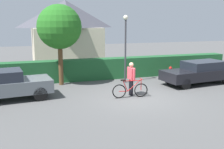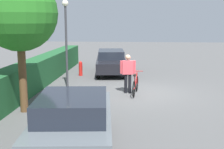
{
  "view_description": "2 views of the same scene",
  "coord_description": "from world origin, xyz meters",
  "px_view_note": "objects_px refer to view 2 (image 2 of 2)",
  "views": [
    {
      "loc": [
        -4.99,
        -11.36,
        3.6
      ],
      "look_at": [
        -1.06,
        0.5,
        1.13
      ],
      "focal_mm": 43.56,
      "sensor_mm": 36.0,
      "label": 1
    },
    {
      "loc": [
        -12.36,
        0.23,
        3.06
      ],
      "look_at": [
        0.08,
        1.25,
        0.76
      ],
      "focal_mm": 47.53,
      "sensor_mm": 36.0,
      "label": 2
    }
  ],
  "objects_px": {
    "tree_kerbside": "(19,14)",
    "fire_hydrant": "(81,68)",
    "parked_car_far": "(111,61)",
    "person_rider": "(128,71)",
    "bicycle": "(135,85)",
    "parked_car_near": "(74,120)",
    "street_lamp": "(66,31)"
  },
  "relations": [
    {
      "from": "parked_car_near",
      "to": "fire_hydrant",
      "type": "relative_size",
      "value": 5.02
    },
    {
      "from": "parked_car_far",
      "to": "fire_hydrant",
      "type": "distance_m",
      "value": 1.9
    },
    {
      "from": "person_rider",
      "to": "tree_kerbside",
      "type": "xyz_separation_m",
      "value": [
        -2.91,
        3.41,
        2.3
      ]
    },
    {
      "from": "parked_car_far",
      "to": "fire_hydrant",
      "type": "xyz_separation_m",
      "value": [
        -0.95,
        1.63,
        -0.28
      ]
    },
    {
      "from": "parked_car_near",
      "to": "bicycle",
      "type": "xyz_separation_m",
      "value": [
        5.57,
        -1.42,
        -0.36
      ]
    },
    {
      "from": "bicycle",
      "to": "tree_kerbside",
      "type": "bearing_deg",
      "value": 126.19
    },
    {
      "from": "tree_kerbside",
      "to": "parked_car_far",
      "type": "bearing_deg",
      "value": -16.75
    },
    {
      "from": "parked_car_far",
      "to": "person_rider",
      "type": "distance_m",
      "value": 4.87
    },
    {
      "from": "fire_hydrant",
      "to": "parked_car_near",
      "type": "bearing_deg",
      "value": -170.21
    },
    {
      "from": "parked_car_near",
      "to": "tree_kerbside",
      "type": "xyz_separation_m",
      "value": [
        2.83,
        2.32,
        2.52
      ]
    },
    {
      "from": "tree_kerbside",
      "to": "fire_hydrant",
      "type": "distance_m",
      "value": 7.3
    },
    {
      "from": "bicycle",
      "to": "fire_hydrant",
      "type": "xyz_separation_m",
      "value": [
        3.95,
        3.07,
        0.04
      ]
    },
    {
      "from": "parked_car_far",
      "to": "street_lamp",
      "type": "bearing_deg",
      "value": 157.07
    },
    {
      "from": "street_lamp",
      "to": "person_rider",
      "type": "bearing_deg",
      "value": -105.44
    },
    {
      "from": "parked_car_near",
      "to": "tree_kerbside",
      "type": "relative_size",
      "value": 0.9
    },
    {
      "from": "parked_car_near",
      "to": "person_rider",
      "type": "xyz_separation_m",
      "value": [
        5.75,
        -1.09,
        0.22
      ]
    },
    {
      "from": "parked_car_far",
      "to": "bicycle",
      "type": "xyz_separation_m",
      "value": [
        -4.9,
        -1.44,
        -0.32
      ]
    },
    {
      "from": "bicycle",
      "to": "person_rider",
      "type": "relative_size",
      "value": 1.06
    },
    {
      "from": "person_rider",
      "to": "street_lamp",
      "type": "distance_m",
      "value": 3.31
    },
    {
      "from": "bicycle",
      "to": "parked_car_far",
      "type": "bearing_deg",
      "value": 16.37
    },
    {
      "from": "parked_car_near",
      "to": "parked_car_far",
      "type": "bearing_deg",
      "value": 0.1
    },
    {
      "from": "parked_car_far",
      "to": "parked_car_near",
      "type": "bearing_deg",
      "value": -179.9
    },
    {
      "from": "tree_kerbside",
      "to": "parked_car_near",
      "type": "bearing_deg",
      "value": -140.72
    },
    {
      "from": "tree_kerbside",
      "to": "fire_hydrant",
      "type": "height_order",
      "value": "tree_kerbside"
    },
    {
      "from": "parked_car_near",
      "to": "parked_car_far",
      "type": "height_order",
      "value": "parked_car_near"
    },
    {
      "from": "parked_car_near",
      "to": "bicycle",
      "type": "bearing_deg",
      "value": -14.32
    },
    {
      "from": "bicycle",
      "to": "fire_hydrant",
      "type": "relative_size",
      "value": 2.14
    },
    {
      "from": "person_rider",
      "to": "street_lamp",
      "type": "relative_size",
      "value": 0.42
    },
    {
      "from": "parked_car_far",
      "to": "tree_kerbside",
      "type": "xyz_separation_m",
      "value": [
        -7.64,
        2.3,
        2.56
      ]
    },
    {
      "from": "parked_car_far",
      "to": "person_rider",
      "type": "relative_size",
      "value": 2.73
    },
    {
      "from": "person_rider",
      "to": "street_lamp",
      "type": "bearing_deg",
      "value": 74.56
    },
    {
      "from": "parked_car_far",
      "to": "person_rider",
      "type": "height_order",
      "value": "person_rider"
    }
  ]
}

